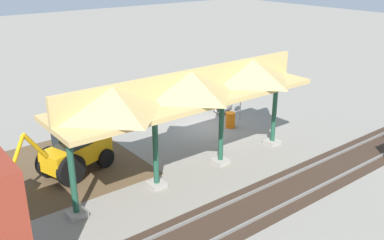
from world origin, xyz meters
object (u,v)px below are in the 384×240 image
(stop_sign, at_px, (241,94))
(traffic_barrel, at_px, (230,120))
(backhoe, at_px, (74,148))
(concrete_pipe, at_px, (223,106))

(stop_sign, bearing_deg, traffic_barrel, 21.28)
(stop_sign, relative_size, traffic_barrel, 2.57)
(stop_sign, height_order, traffic_barrel, stop_sign)
(stop_sign, xyz_separation_m, traffic_barrel, (1.25, 0.49, -1.22))
(backhoe, bearing_deg, concrete_pipe, -169.66)
(backhoe, height_order, traffic_barrel, backhoe)
(stop_sign, bearing_deg, concrete_pipe, -95.03)
(concrete_pipe, distance_m, traffic_barrel, 2.59)
(traffic_barrel, bearing_deg, concrete_pipe, -122.65)
(concrete_pipe, height_order, traffic_barrel, same)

